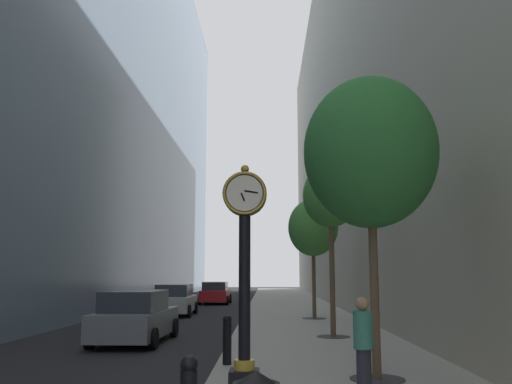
% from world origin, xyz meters
% --- Properties ---
extents(ground_plane, '(110.00, 110.00, 0.00)m').
position_xyz_m(ground_plane, '(0.00, 27.00, 0.00)').
color(ground_plane, black).
rests_on(ground_plane, ground).
extents(sidewalk_right, '(5.55, 80.00, 0.14)m').
position_xyz_m(sidewalk_right, '(2.78, 30.00, 0.07)').
color(sidewalk_right, '#9E998E').
rests_on(sidewalk_right, ground).
extents(building_block_left, '(9.00, 80.00, 33.73)m').
position_xyz_m(building_block_left, '(-11.75, 30.00, 16.87)').
color(building_block_left, slate).
rests_on(building_block_left, ground).
extents(building_block_right, '(9.00, 80.00, 27.99)m').
position_xyz_m(building_block_right, '(10.05, 30.00, 13.99)').
color(building_block_right, '#A89E89').
rests_on(building_block_right, ground).
extents(street_clock, '(0.84, 0.55, 4.17)m').
position_xyz_m(street_clock, '(0.78, 7.00, 2.42)').
color(street_clock, black).
rests_on(street_clock, sidewalk_right).
extents(bollard_third, '(0.22, 0.22, 1.13)m').
position_xyz_m(bollard_third, '(0.27, 9.70, 0.73)').
color(bollard_third, black).
rests_on(bollard_third, sidewalk_right).
extents(street_tree_near, '(2.81, 2.81, 6.26)m').
position_xyz_m(street_tree_near, '(3.40, 8.01, 4.76)').
color(street_tree_near, '#333335').
rests_on(street_tree_near, sidewalk_right).
extents(street_tree_mid_near, '(1.91, 1.91, 5.84)m').
position_xyz_m(street_tree_mid_near, '(3.40, 15.17, 4.82)').
color(street_tree_mid_near, '#333335').
rests_on(street_tree_mid_near, sidewalk_right).
extents(street_tree_mid_far, '(2.36, 2.36, 5.59)m').
position_xyz_m(street_tree_mid_far, '(3.40, 22.34, 4.35)').
color(street_tree_mid_far, '#333335').
rests_on(street_tree_mid_far, sidewalk_right).
extents(pedestrian_walking, '(0.42, 0.42, 1.69)m').
position_xyz_m(pedestrian_walking, '(2.87, 6.49, 1.04)').
color(pedestrian_walking, '#23232D').
rests_on(pedestrian_walking, sidewalk_right).
extents(car_red_near, '(2.14, 4.12, 1.58)m').
position_xyz_m(car_red_near, '(-2.57, 36.44, 0.77)').
color(car_red_near, '#AD191E').
rests_on(car_red_near, ground).
extents(car_silver_mid, '(2.11, 4.14, 1.63)m').
position_xyz_m(car_silver_mid, '(-3.72, 25.76, 0.79)').
color(car_silver_mid, '#B7BABF').
rests_on(car_silver_mid, ground).
extents(car_grey_far, '(2.21, 4.70, 1.67)m').
position_xyz_m(car_grey_far, '(-3.08, 14.61, 0.81)').
color(car_grey_far, slate).
rests_on(car_grey_far, ground).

